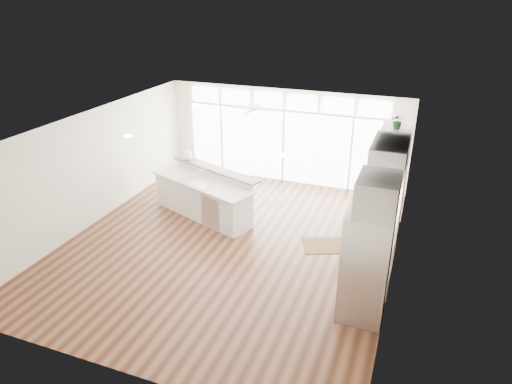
% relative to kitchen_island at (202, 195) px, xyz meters
% --- Properties ---
extents(floor, '(7.00, 8.00, 0.02)m').
position_rel_kitchen_island_xyz_m(floor, '(1.18, -1.03, -0.58)').
color(floor, '#3D2013').
rests_on(floor, ground).
extents(ceiling, '(7.00, 8.00, 0.02)m').
position_rel_kitchen_island_xyz_m(ceiling, '(1.18, -1.03, 2.13)').
color(ceiling, white).
rests_on(ceiling, wall_back).
extents(wall_back, '(7.00, 0.04, 2.70)m').
position_rel_kitchen_island_xyz_m(wall_back, '(1.18, 2.97, 0.78)').
color(wall_back, silver).
rests_on(wall_back, floor).
extents(wall_front, '(7.00, 0.04, 2.70)m').
position_rel_kitchen_island_xyz_m(wall_front, '(1.18, -5.03, 0.78)').
color(wall_front, silver).
rests_on(wall_front, floor).
extents(wall_left, '(0.04, 8.00, 2.70)m').
position_rel_kitchen_island_xyz_m(wall_left, '(-2.32, -1.03, 0.78)').
color(wall_left, silver).
rests_on(wall_left, floor).
extents(wall_right, '(0.04, 8.00, 2.70)m').
position_rel_kitchen_island_xyz_m(wall_right, '(4.68, -1.03, 0.78)').
color(wall_right, silver).
rests_on(wall_right, floor).
extents(glass_wall, '(5.80, 0.06, 2.08)m').
position_rel_kitchen_island_xyz_m(glass_wall, '(1.18, 2.91, 0.48)').
color(glass_wall, white).
rests_on(glass_wall, wall_back).
extents(transom_row, '(5.90, 0.06, 0.40)m').
position_rel_kitchen_island_xyz_m(transom_row, '(1.18, 2.91, 1.81)').
color(transom_row, white).
rests_on(transom_row, wall_back).
extents(desk_window, '(0.04, 0.85, 0.85)m').
position_rel_kitchen_island_xyz_m(desk_window, '(4.64, -0.73, 0.98)').
color(desk_window, silver).
rests_on(desk_window, wall_right).
extents(ceiling_fan, '(1.16, 1.16, 0.32)m').
position_rel_kitchen_island_xyz_m(ceiling_fan, '(0.68, 1.77, 1.91)').
color(ceiling_fan, silver).
rests_on(ceiling_fan, ceiling).
extents(recessed_lights, '(3.40, 3.00, 0.02)m').
position_rel_kitchen_island_xyz_m(recessed_lights, '(1.18, -0.83, 2.11)').
color(recessed_lights, white).
rests_on(recessed_lights, ceiling).
extents(oven_cabinet, '(0.64, 1.20, 2.50)m').
position_rel_kitchen_island_xyz_m(oven_cabinet, '(4.35, 0.77, 0.68)').
color(oven_cabinet, silver).
rests_on(oven_cabinet, floor).
extents(desk_nook, '(0.72, 1.30, 0.76)m').
position_rel_kitchen_island_xyz_m(desk_nook, '(4.31, -0.73, -0.19)').
color(desk_nook, silver).
rests_on(desk_nook, floor).
extents(upper_cabinets, '(0.64, 1.30, 0.64)m').
position_rel_kitchen_island_xyz_m(upper_cabinets, '(4.35, -0.73, 1.78)').
color(upper_cabinets, silver).
rests_on(upper_cabinets, wall_right).
extents(refrigerator, '(0.76, 0.90, 2.00)m').
position_rel_kitchen_island_xyz_m(refrigerator, '(4.29, -2.38, 0.43)').
color(refrigerator, silver).
rests_on(refrigerator, floor).
extents(fridge_cabinet, '(0.64, 0.90, 0.60)m').
position_rel_kitchen_island_xyz_m(fridge_cabinet, '(4.35, -2.38, 1.73)').
color(fridge_cabinet, silver).
rests_on(fridge_cabinet, wall_right).
extents(framed_photos, '(0.06, 0.22, 0.80)m').
position_rel_kitchen_island_xyz_m(framed_photos, '(4.64, -0.11, 0.83)').
color(framed_photos, black).
rests_on(framed_photos, wall_right).
extents(kitchen_island, '(3.08, 2.03, 1.15)m').
position_rel_kitchen_island_xyz_m(kitchen_island, '(0.00, 0.00, 0.00)').
color(kitchen_island, silver).
rests_on(kitchen_island, floor).
extents(rug, '(1.20, 1.05, 0.01)m').
position_rel_kitchen_island_xyz_m(rug, '(3.21, -0.36, -0.57)').
color(rug, '#3D2513').
rests_on(rug, floor).
extents(office_chair, '(0.74, 0.71, 1.09)m').
position_rel_kitchen_island_xyz_m(office_chair, '(4.05, -1.21, -0.03)').
color(office_chair, black).
rests_on(office_chair, floor).
extents(fishbowl, '(0.31, 0.31, 0.25)m').
position_rel_kitchen_island_xyz_m(fishbowl, '(-0.75, 0.71, 0.70)').
color(fishbowl, white).
rests_on(fishbowl, kitchen_island).
extents(monitor, '(0.08, 0.48, 0.40)m').
position_rel_kitchen_island_xyz_m(monitor, '(4.23, -0.73, 0.39)').
color(monitor, black).
rests_on(monitor, desk_nook).
extents(keyboard, '(0.15, 0.34, 0.02)m').
position_rel_kitchen_island_xyz_m(keyboard, '(4.06, -0.73, 0.20)').
color(keyboard, white).
rests_on(keyboard, desk_nook).
extents(potted_plant, '(0.35, 0.38, 0.26)m').
position_rel_kitchen_island_xyz_m(potted_plant, '(4.35, 0.77, 2.06)').
color(potted_plant, '#2C632A').
rests_on(potted_plant, oven_cabinet).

